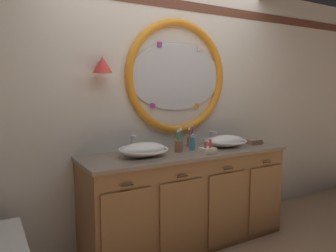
% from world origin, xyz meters
% --- Properties ---
extents(back_wall_assembly, '(6.40, 0.26, 2.60)m').
position_xyz_m(back_wall_assembly, '(0.01, 0.58, 1.33)').
color(back_wall_assembly, silver).
rests_on(back_wall_assembly, ground_plane).
extents(vanity_counter, '(2.01, 0.65, 0.91)m').
position_xyz_m(vanity_counter, '(0.07, 0.25, 0.46)').
color(vanity_counter, olive).
rests_on(vanity_counter, ground_plane).
extents(sink_basin_left, '(0.44, 0.44, 0.13)m').
position_xyz_m(sink_basin_left, '(-0.39, 0.22, 0.97)').
color(sink_basin_left, white).
rests_on(sink_basin_left, vanity_counter).
extents(sink_basin_right, '(0.41, 0.41, 0.12)m').
position_xyz_m(sink_basin_right, '(0.53, 0.22, 0.97)').
color(sink_basin_right, white).
rests_on(sink_basin_right, vanity_counter).
extents(faucet_set_left, '(0.21, 0.13, 0.16)m').
position_xyz_m(faucet_set_left, '(-0.39, 0.47, 0.97)').
color(faucet_set_left, silver).
rests_on(faucet_set_left, vanity_counter).
extents(faucet_set_right, '(0.20, 0.14, 0.14)m').
position_xyz_m(faucet_set_right, '(0.53, 0.47, 0.96)').
color(faucet_set_right, silver).
rests_on(faucet_set_right, vanity_counter).
extents(toothbrush_holder_left, '(0.08, 0.08, 0.23)m').
position_xyz_m(toothbrush_holder_left, '(-0.02, 0.24, 0.97)').
color(toothbrush_holder_left, '#996647').
rests_on(toothbrush_holder_left, vanity_counter).
extents(toothbrush_holder_right, '(0.08, 0.08, 0.22)m').
position_xyz_m(toothbrush_holder_right, '(0.23, 0.42, 0.96)').
color(toothbrush_holder_right, '#996647').
rests_on(toothbrush_holder_right, vanity_counter).
extents(soap_dispenser, '(0.05, 0.06, 0.16)m').
position_xyz_m(soap_dispenser, '(0.14, 0.25, 0.98)').
color(soap_dispenser, '#388EBC').
rests_on(soap_dispenser, vanity_counter).
extents(folded_hand_towel, '(0.16, 0.11, 0.05)m').
position_xyz_m(folded_hand_towel, '(0.89, 0.19, 0.93)').
color(folded_hand_towel, '#936B56').
rests_on(folded_hand_towel, vanity_counter).
extents(toiletry_basket, '(0.13, 0.11, 0.13)m').
position_xyz_m(toiletry_basket, '(0.17, 0.04, 0.94)').
color(toiletry_basket, beige).
rests_on(toiletry_basket, vanity_counter).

